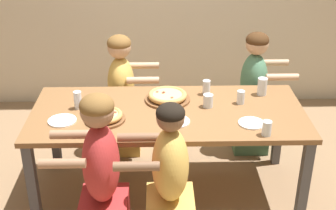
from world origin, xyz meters
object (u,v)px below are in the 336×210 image
at_px(drinking_glass_c, 78,101).
at_px(drinking_glass_f, 267,128).
at_px(empty_plate_a, 251,123).
at_px(empty_plate_b, 62,121).
at_px(drinking_glass_a, 208,101).
at_px(diner_near_midleft, 102,184).
at_px(diner_far_midleft, 122,99).
at_px(drinking_glass_e, 206,88).
at_px(pizza_board_main, 168,97).
at_px(diner_far_right, 253,97).
at_px(drinking_glass_d, 262,88).
at_px(pizza_board_second, 105,116).
at_px(diner_near_center, 169,189).
at_px(empty_plate_c, 176,121).
at_px(drinking_glass_b, 241,98).

height_order(drinking_glass_c, drinking_glass_f, drinking_glass_c).
height_order(empty_plate_a, empty_plate_b, same).
relative_size(drinking_glass_a, drinking_glass_c, 0.73).
bearing_deg(diner_near_midleft, diner_far_midleft, -1.67).
bearing_deg(diner_near_midleft, drinking_glass_e, -38.29).
distance_m(pizza_board_main, empty_plate_b, 0.86).
distance_m(empty_plate_a, drinking_glass_a, 0.41).
bearing_deg(diner_far_right, diner_far_midleft, -90.00).
bearing_deg(drinking_glass_d, pizza_board_second, -161.49).
bearing_deg(drinking_glass_e, diner_far_midleft, 151.88).
bearing_deg(drinking_glass_e, pizza_board_main, -161.52).
relative_size(pizza_board_main, drinking_glass_e, 2.96).
bearing_deg(drinking_glass_f, diner_far_midleft, 135.53).
bearing_deg(diner_near_center, diner_far_midleft, 16.37).
distance_m(drinking_glass_a, diner_far_midleft, 0.99).
xyz_separation_m(drinking_glass_c, diner_near_center, (0.69, -0.74, -0.29)).
bearing_deg(drinking_glass_f, drinking_glass_a, 129.17).
distance_m(drinking_glass_c, diner_near_center, 1.05).
distance_m(empty_plate_c, diner_far_midleft, 1.01).
height_order(pizza_board_second, drinking_glass_d, drinking_glass_d).
height_order(empty_plate_c, drinking_glass_c, drinking_glass_c).
height_order(pizza_board_main, drinking_glass_f, drinking_glass_f).
distance_m(diner_far_midleft, diner_near_midleft, 1.37).
xyz_separation_m(pizza_board_main, diner_far_midleft, (-0.41, 0.50, -0.25)).
distance_m(pizza_board_second, drinking_glass_b, 1.08).
distance_m(empty_plate_a, drinking_glass_b, 0.34).
relative_size(pizza_board_second, empty_plate_b, 1.44).
bearing_deg(diner_far_midleft, empty_plate_a, 48.23).
bearing_deg(empty_plate_c, diner_near_center, -97.22).
bearing_deg(empty_plate_c, drinking_glass_d, 32.51).
bearing_deg(diner_far_midleft, pizza_board_main, 39.64).
xyz_separation_m(empty_plate_a, empty_plate_b, (-1.39, 0.07, -0.00)).
bearing_deg(drinking_glass_f, pizza_board_second, 168.05).
height_order(pizza_board_second, diner_far_right, diner_far_right).
bearing_deg(drinking_glass_f, pizza_board_main, 139.82).
bearing_deg(diner_far_right, empty_plate_a, -12.22).
xyz_separation_m(diner_far_midleft, diner_far_right, (1.21, 0.00, 0.00)).
bearing_deg(empty_plate_c, pizza_board_second, 175.44).
xyz_separation_m(pizza_board_main, diner_near_center, (-0.01, -0.87, -0.26)).
xyz_separation_m(pizza_board_second, empty_plate_b, (-0.31, -0.01, -0.02)).
xyz_separation_m(drinking_glass_e, diner_near_center, (-0.33, -0.97, -0.29)).
xyz_separation_m(pizza_board_second, diner_far_right, (1.27, 0.82, -0.25)).
xyz_separation_m(drinking_glass_d, diner_far_midleft, (-1.19, 0.40, -0.28)).
bearing_deg(empty_plate_b, drinking_glass_b, 11.19).
bearing_deg(diner_far_right, diner_near_center, -30.58).
bearing_deg(drinking_glass_d, drinking_glass_b, -141.41).
xyz_separation_m(empty_plate_c, drinking_glass_e, (0.27, 0.47, 0.05)).
bearing_deg(diner_far_right, drinking_glass_e, -50.77).
xyz_separation_m(drinking_glass_f, diner_near_midleft, (-1.13, -0.30, -0.24)).
distance_m(drinking_glass_e, diner_near_center, 1.07).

